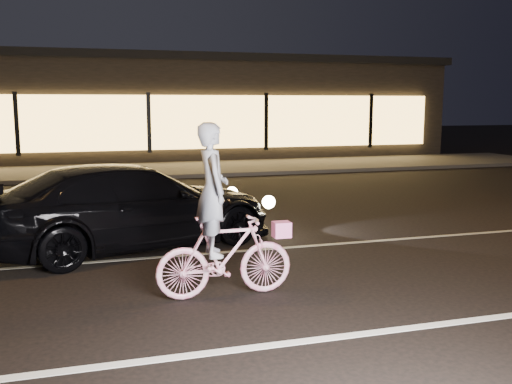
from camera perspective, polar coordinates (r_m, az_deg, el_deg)
name	(u,v)px	position (r m, az deg, el deg)	size (l,w,h in m)	color
ground	(277,291)	(7.16, 2.12, -9.91)	(90.00, 90.00, 0.00)	black
lane_stripe_near	(325,339)	(5.85, 6.94, -14.35)	(60.00, 0.12, 0.01)	silver
lane_stripe_far	(237,251)	(9.00, -1.95, -5.95)	(60.00, 0.10, 0.01)	gray
sidewalk	(156,170)	(19.67, -10.00, 2.18)	(30.00, 4.00, 0.12)	#383533
storefront	(139,107)	(25.48, -11.67, 8.34)	(25.40, 8.42, 4.20)	black
cyclist	(222,236)	(6.78, -3.46, -4.45)	(1.66, 0.57, 2.09)	#DF3B75
sedan	(132,206)	(9.34, -12.25, -1.38)	(5.00, 3.15, 1.35)	black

